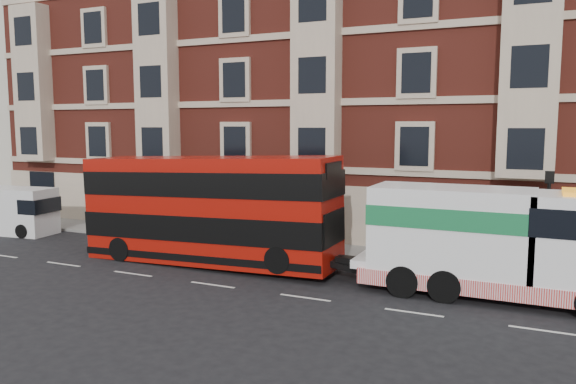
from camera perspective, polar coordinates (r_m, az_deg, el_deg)
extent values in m
plane|color=black|center=(22.83, -7.66, -9.34)|extent=(120.00, 120.00, 0.00)
cube|color=slate|center=(29.22, 0.24, -5.54)|extent=(90.00, 3.00, 0.15)
cube|color=maroon|center=(35.45, 6.11, 11.11)|extent=(45.00, 12.00, 18.00)
cylinder|color=black|center=(30.72, -11.02, -1.12)|extent=(0.14, 0.14, 4.00)
cube|color=black|center=(30.51, -11.11, 2.79)|extent=(0.35, 0.15, 0.50)
cylinder|color=black|center=(25.05, 24.80, -3.42)|extent=(0.14, 0.14, 4.00)
cube|color=black|center=(24.79, 25.04, 1.37)|extent=(0.35, 0.15, 0.50)
cube|color=#A21109|center=(25.67, -8.10, -1.77)|extent=(12.04, 2.69, 4.73)
cube|color=black|center=(25.78, -8.07, -3.30)|extent=(12.08, 2.75, 1.13)
cube|color=black|center=(25.51, -8.14, 0.98)|extent=(12.08, 2.75, 1.08)
cylinder|color=black|center=(27.50, -16.63, -5.58)|extent=(1.12, 0.34, 1.12)
cylinder|color=black|center=(29.33, -13.50, -4.72)|extent=(1.12, 0.34, 1.12)
cylinder|color=black|center=(22.98, -1.02, -6.89)|extent=(1.12, 0.34, 1.12)
cylinder|color=black|center=(25.13, 1.39, -5.70)|extent=(1.12, 0.34, 1.12)
cube|color=white|center=(22.06, 19.49, -7.50)|extent=(9.68, 2.47, 0.32)
cube|color=white|center=(21.89, 16.27, -3.60)|extent=(5.81, 2.69, 3.12)
cube|color=#19723F|center=(21.81, 16.32, -2.21)|extent=(5.86, 2.73, 0.75)
cube|color=red|center=(22.17, 18.89, -8.41)|extent=(8.60, 2.75, 0.59)
cylinder|color=black|center=(21.14, 15.61, -9.18)|extent=(1.18, 0.43, 1.18)
cylinder|color=black|center=(23.47, 16.56, -7.62)|extent=(1.18, 0.43, 1.18)
cylinder|color=black|center=(21.41, 11.58, -8.87)|extent=(1.18, 0.43, 1.18)
cylinder|color=black|center=(23.71, 12.93, -7.36)|extent=(1.18, 0.43, 1.18)
cube|color=white|center=(36.66, -26.26, -1.70)|extent=(5.36, 2.60, 2.69)
cylinder|color=black|center=(38.65, -26.91, -2.76)|extent=(0.81, 0.34, 0.79)
cylinder|color=black|center=(34.96, -25.39, -3.62)|extent=(0.81, 0.34, 0.79)
cylinder|color=black|center=(36.38, -23.24, -3.13)|extent=(0.81, 0.34, 0.79)
imported|color=black|center=(33.46, -14.17, -2.68)|extent=(0.67, 0.59, 1.56)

